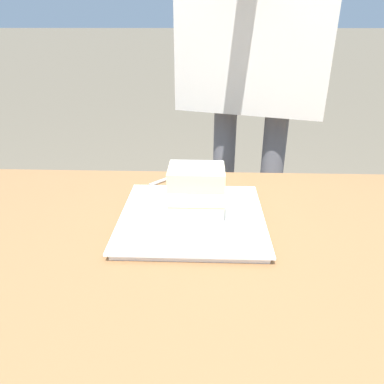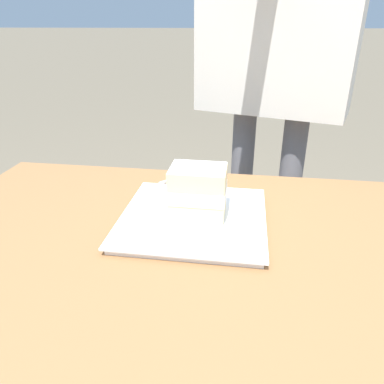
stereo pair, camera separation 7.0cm
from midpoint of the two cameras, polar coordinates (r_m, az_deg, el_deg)
patio_table at (r=0.60m, az=9.37°, el=-24.21°), size 1.26×1.01×0.70m
dessert_plate at (r=0.73m, az=2.76°, el=-4.22°), size 0.28×0.28×0.02m
cake_slice at (r=0.70m, az=3.55°, el=-0.00°), size 0.11×0.09×0.10m
dessert_fork at (r=0.95m, az=1.68°, el=2.78°), size 0.13×0.13×0.01m
diner_person at (r=1.15m, az=15.24°, el=24.98°), size 0.48×0.61×1.61m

